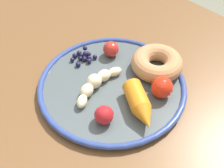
% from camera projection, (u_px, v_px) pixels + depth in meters
% --- Properties ---
extents(dining_table, '(1.16, 0.92, 0.75)m').
position_uv_depth(dining_table, '(106.00, 133.00, 0.60)').
color(dining_table, brown).
rests_on(dining_table, ground_plane).
extents(plate, '(0.31, 0.31, 0.02)m').
position_uv_depth(plate, '(112.00, 85.00, 0.57)').
color(plate, '#4D575A').
rests_on(plate, dining_table).
extents(banana, '(0.06, 0.14, 0.03)m').
position_uv_depth(banana, '(96.00, 83.00, 0.56)').
color(banana, beige).
rests_on(banana, plate).
extents(carrot_orange, '(0.11, 0.08, 0.04)m').
position_uv_depth(carrot_orange, '(140.00, 105.00, 0.51)').
color(carrot_orange, orange).
rests_on(carrot_orange, plate).
extents(donut, '(0.13, 0.13, 0.04)m').
position_uv_depth(donut, '(158.00, 64.00, 0.59)').
color(donut, tan).
rests_on(donut, plate).
extents(blueberry_pile, '(0.05, 0.05, 0.02)m').
position_uv_depth(blueberry_pile, '(83.00, 57.00, 0.62)').
color(blueberry_pile, '#191638').
rests_on(blueberry_pile, plate).
extents(tomato_near, '(0.04, 0.04, 0.04)m').
position_uv_depth(tomato_near, '(162.00, 88.00, 0.54)').
color(tomato_near, red).
rests_on(tomato_near, plate).
extents(tomato_mid, '(0.04, 0.04, 0.04)m').
position_uv_depth(tomato_mid, '(104.00, 115.00, 0.49)').
color(tomato_mid, red).
rests_on(tomato_mid, plate).
extents(tomato_far, '(0.04, 0.04, 0.04)m').
position_uv_depth(tomato_far, '(111.00, 49.00, 0.62)').
color(tomato_far, red).
rests_on(tomato_far, plate).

